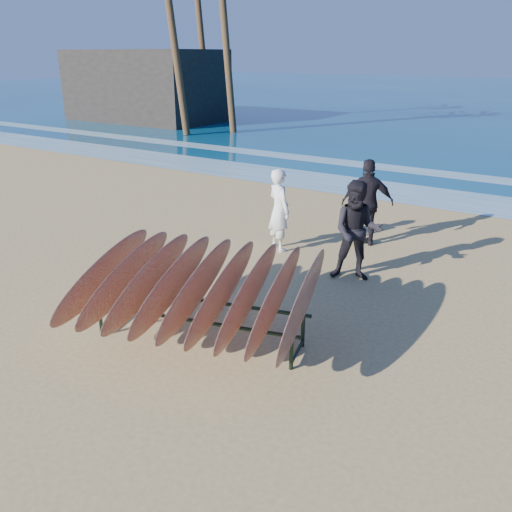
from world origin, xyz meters
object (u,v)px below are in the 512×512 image
object	(u,v)px
surfboard_rack	(198,287)
person_white	(279,210)
person_dark_a	(357,231)
building	(146,86)
person_dark_b	(367,203)

from	to	relation	value
surfboard_rack	person_white	xyz separation A→B (m)	(-1.14, 4.08, 0.01)
person_dark_a	building	bearing A→B (deg)	120.36
person_dark_b	building	xyz separation A→B (m)	(-21.18, 14.81, 1.17)
person_dark_b	building	bearing A→B (deg)	-62.87
person_dark_b	surfboard_rack	bearing A→B (deg)	59.01
surfboard_rack	person_dark_b	distance (m)	5.44
building	person_white	bearing A→B (deg)	-39.30
person_dark_a	person_dark_b	bearing A→B (deg)	85.55
person_white	building	xyz separation A→B (m)	(-19.75, 16.17, 1.24)
person_dark_a	person_dark_b	size ratio (longest dim) A/B	0.99
surfboard_rack	person_white	bearing A→B (deg)	90.24
surfboard_rack	person_dark_a	bearing A→B (deg)	59.91
person_dark_a	building	xyz separation A→B (m)	(-21.80, 16.77, 1.18)
person_dark_a	building	distance (m)	27.53
surfboard_rack	person_white	size ratio (longest dim) A/B	2.13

